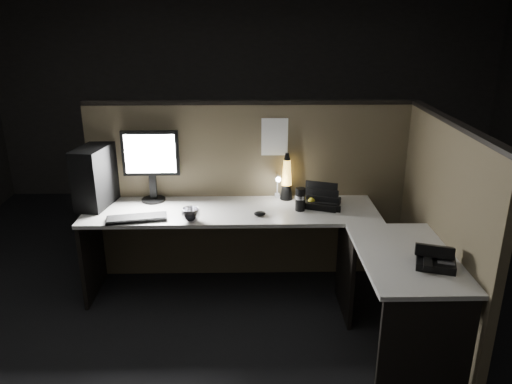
{
  "coord_description": "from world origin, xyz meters",
  "views": [
    {
      "loc": [
        -0.03,
        -3.05,
        2.2
      ],
      "look_at": [
        0.04,
        0.35,
        0.97
      ],
      "focal_mm": 35.0,
      "sensor_mm": 36.0,
      "label": 1
    }
  ],
  "objects_px": {
    "lava_lamp": "(287,180)",
    "desk_phone": "(435,258)",
    "keyboard": "(137,218)",
    "pc_tower": "(96,176)",
    "monitor": "(151,159)"
  },
  "relations": [
    {
      "from": "monitor",
      "to": "desk_phone",
      "type": "bearing_deg",
      "value": -31.92
    },
    {
      "from": "lava_lamp",
      "to": "keyboard",
      "type": "bearing_deg",
      "value": -159.86
    },
    {
      "from": "monitor",
      "to": "lava_lamp",
      "type": "bearing_deg",
      "value": -0.17
    },
    {
      "from": "keyboard",
      "to": "desk_phone",
      "type": "xyz_separation_m",
      "value": [
        1.97,
        -0.75,
        0.04
      ]
    },
    {
      "from": "pc_tower",
      "to": "lava_lamp",
      "type": "distance_m",
      "value": 1.53
    },
    {
      "from": "monitor",
      "to": "lava_lamp",
      "type": "distance_m",
      "value": 1.11
    },
    {
      "from": "pc_tower",
      "to": "desk_phone",
      "type": "relative_size",
      "value": 1.72
    },
    {
      "from": "monitor",
      "to": "lava_lamp",
      "type": "relative_size",
      "value": 1.48
    },
    {
      "from": "pc_tower",
      "to": "desk_phone",
      "type": "xyz_separation_m",
      "value": [
        2.34,
        -1.09,
        -0.19
      ]
    },
    {
      "from": "lava_lamp",
      "to": "desk_phone",
      "type": "relative_size",
      "value": 1.41
    },
    {
      "from": "pc_tower",
      "to": "lava_lamp",
      "type": "height_order",
      "value": "pc_tower"
    },
    {
      "from": "keyboard",
      "to": "lava_lamp",
      "type": "distance_m",
      "value": 1.24
    },
    {
      "from": "keyboard",
      "to": "desk_phone",
      "type": "bearing_deg",
      "value": -31.55
    },
    {
      "from": "monitor",
      "to": "keyboard",
      "type": "distance_m",
      "value": 0.54
    },
    {
      "from": "pc_tower",
      "to": "lava_lamp",
      "type": "relative_size",
      "value": 1.22
    }
  ]
}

